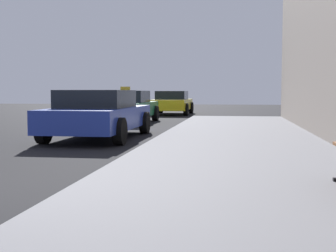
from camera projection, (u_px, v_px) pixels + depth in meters
sidewalk at (247, 212)px, 4.34m from camera, size 4.00×32.00×0.15m
car_blue at (99, 114)px, 11.89m from camera, size 2.07×4.55×1.27m
car_green at (126, 106)px, 17.93m from camera, size 2.07×4.14×1.43m
car_yellow at (172, 103)px, 24.54m from camera, size 1.98×4.26×1.27m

